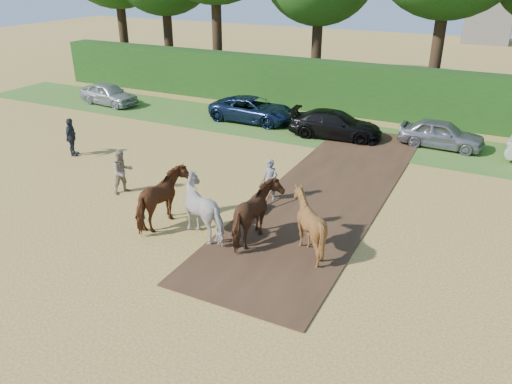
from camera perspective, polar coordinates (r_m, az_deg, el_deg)
The scene contains 8 objects.
ground at distance 15.39m, azimuth -5.60°, elevation -8.47°, with size 120.00×120.00×0.00m, color gold.
earth_strip at distance 20.44m, azimuth 8.44°, elevation 0.23°, with size 4.50×17.00×0.05m, color #472D1C.
grass_verge at distance 27.11m, azimuth 10.26°, elevation 6.27°, with size 50.00×5.00×0.03m, color #38601E.
hedgerow at distance 30.92m, azimuth 13.00°, elevation 11.17°, with size 46.00×1.60×3.00m, color #14380F.
spectator_near at distance 20.42m, azimuth -15.01°, elevation 2.26°, with size 0.87×0.68×1.79m, color #B39F8C.
spectator_far at distance 25.27m, azimuth -20.36°, elevation 5.90°, with size 1.07×0.45×1.83m, color #242730.
plough_team at distance 16.42m, azimuth -2.59°, elevation -2.12°, with size 6.53×4.92×2.00m.
parked_cars at distance 26.60m, azimuth 13.40°, elevation 7.18°, with size 35.55×3.23×1.46m.
Camera 1 is at (7.09, -10.80, 8.38)m, focal length 35.00 mm.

